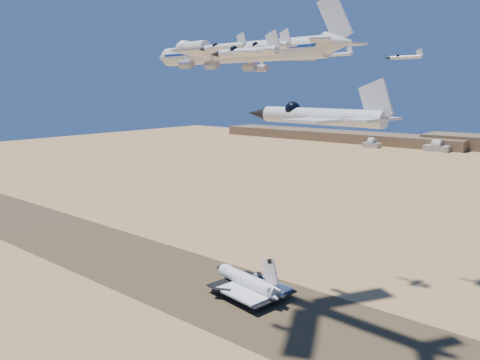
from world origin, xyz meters
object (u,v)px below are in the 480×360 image
Objects in this scene: carrier_747 at (231,53)px; chase_jet_d at (317,116)px; chase_jet_e at (338,54)px; crew_b at (244,304)px; chase_jet_c at (246,52)px; shuttle at (248,282)px; crew_a at (245,303)px; crew_c at (247,302)px; chase_jet_f at (405,57)px; chase_jet_b at (265,47)px; chase_jet_a at (223,47)px.

chase_jet_d is at bearing -43.71° from carrier_747.
carrier_747 is at bearing -100.93° from chase_jet_e.
chase_jet_c reaches higher than crew_b.
shuttle is 20.16× the size of crew_a.
crew_a is 102.34m from chase_jet_e.
crew_b is at bearing -89.76° from chase_jet_e.
crew_c is at bearing -9.36° from crew_a.
crew_a is 0.12× the size of chase_jet_f.
crew_c is at bearing 131.07° from chase_jet_c.
chase_jet_c is (62.86, -70.06, -6.76)m from carrier_747.
chase_jet_d is at bearing -39.23° from chase_jet_b.
carrier_747 is at bearing 141.29° from chase_jet_d.
crew_c is 0.13× the size of chase_jet_c.
crew_b is 118.47m from chase_jet_c.
shuttle is 19.38× the size of crew_b.
crew_b is at bearing 141.08° from chase_jet_b.
carrier_747 is at bearing 130.71° from chase_jet_a.
chase_jet_a is 20.23m from chase_jet_b.
chase_jet_e is at bearing -27.32° from crew_a.
crew_a is 0.89m from crew_b.
chase_jet_c is at bearing -41.51° from chase_jet_a.
chase_jet_f is at bearing -24.05° from crew_b.
chase_jet_a is at bearing -94.00° from chase_jet_f.
crew_c is (-0.49, 2.17, -0.06)m from crew_b.
chase_jet_f is (28.47, 64.94, 88.82)m from crew_a.
crew_a reaches higher than crew_c.
crew_c is 109.75m from chase_jet_b.
chase_jet_a is 0.96× the size of chase_jet_f.
chase_jet_a is 93.43m from chase_jet_e.
chase_jet_c is at bearing -159.19° from crew_a.
crew_c is (8.50, -1.29, -88.65)m from carrier_747.
chase_jet_b is 1.01× the size of chase_jet_c.
chase_jet_e is at bearing -144.70° from chase_jet_f.
chase_jet_d is (79.04, -90.09, 74.28)m from crew_c.
chase_jet_d is 155.07m from chase_jet_e.
crew_c is 141.00m from chase_jet_d.
chase_jet_f is (-25.70, 132.38, 6.95)m from chase_jet_c.
crew_b is 0.12× the size of chase_jet_d.
chase_jet_a is (28.06, -42.86, 85.52)m from crew_a.
carrier_747 reaches higher than crew_a.
crew_a is 0.12× the size of chase_jet_a.
chase_jet_f reaches higher than crew_a.
chase_jet_e reaches higher than crew_a.
shuttle is 112.68m from chase_jet_b.
chase_jet_b reaches higher than shuttle.
chase_jet_b is at bearing -85.19° from chase_jet_f.
carrier_747 reaches higher than chase_jet_b.
chase_jet_a reaches higher than chase_jet_b.
carrier_747 reaches higher than chase_jet_f.
crew_b is 102.69m from chase_jet_e.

